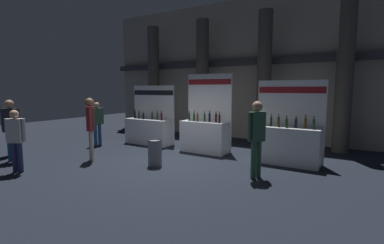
# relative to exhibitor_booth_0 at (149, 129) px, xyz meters

# --- Properties ---
(ground_plane) EXTENTS (26.53, 26.53, 0.00)m
(ground_plane) POSITION_rel_exhibitor_booth_0_xyz_m (2.35, -1.99, -0.57)
(ground_plane) COLOR black
(hall_colonnade) EXTENTS (13.27, 1.21, 5.76)m
(hall_colonnade) POSITION_rel_exhibitor_booth_0_xyz_m (2.35, 2.95, 2.22)
(hall_colonnade) COLOR gray
(hall_colonnade) RESTS_ON ground_plane
(exhibitor_booth_0) EXTENTS (1.95, 0.66, 2.22)m
(exhibitor_booth_0) POSITION_rel_exhibitor_booth_0_xyz_m (0.00, 0.00, 0.00)
(exhibitor_booth_0) COLOR white
(exhibitor_booth_0) RESTS_ON ground_plane
(exhibitor_booth_1) EXTENTS (1.65, 0.66, 2.60)m
(exhibitor_booth_1) POSITION_rel_exhibitor_booth_0_xyz_m (2.48, -0.06, 0.07)
(exhibitor_booth_1) COLOR white
(exhibitor_booth_1) RESTS_ON ground_plane
(exhibitor_booth_2) EXTENTS (1.88, 0.66, 2.35)m
(exhibitor_booth_2) POSITION_rel_exhibitor_booth_0_xyz_m (5.16, -0.16, 0.04)
(exhibitor_booth_2) COLOR white
(exhibitor_booth_2) RESTS_ON ground_plane
(trash_bin) EXTENTS (0.38, 0.38, 0.72)m
(trash_bin) POSITION_rel_exhibitor_booth_0_xyz_m (2.16, -2.29, -0.21)
(trash_bin) COLOR slate
(trash_bin) RESTS_ON ground_plane
(visitor_0) EXTENTS (0.23, 0.60, 1.61)m
(visitor_0) POSITION_rel_exhibitor_booth_0_xyz_m (-1.50, -1.18, 0.38)
(visitor_0) COLOR navy
(visitor_0) RESTS_ON ground_plane
(visitor_1) EXTENTS (0.46, 0.35, 1.58)m
(visitor_1) POSITION_rel_exhibitor_booth_0_xyz_m (-0.41, -4.57, 0.34)
(visitor_1) COLOR navy
(visitor_1) RESTS_ON ground_plane
(visitor_2) EXTENTS (0.41, 0.38, 1.84)m
(visitor_2) POSITION_rel_exhibitor_booth_0_xyz_m (0.18, -2.80, 0.52)
(visitor_2) COLOR #ADA393
(visitor_2) RESTS_ON ground_plane
(visitor_3) EXTENTS (0.52, 0.36, 1.79)m
(visitor_3) POSITION_rel_exhibitor_booth_0_xyz_m (-1.68, -4.08, 0.49)
(visitor_3) COLOR navy
(visitor_3) RESTS_ON ground_plane
(visitor_4) EXTENTS (0.42, 0.36, 1.70)m
(visitor_4) POSITION_rel_exhibitor_booth_0_xyz_m (-2.52, -3.72, 0.43)
(visitor_4) COLOR #33563D
(visitor_4) RESTS_ON ground_plane
(visitor_5) EXTENTS (0.35, 0.48, 1.82)m
(visitor_5) POSITION_rel_exhibitor_booth_0_xyz_m (4.85, -1.82, 0.51)
(visitor_5) COLOR #33563D
(visitor_5) RESTS_ON ground_plane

